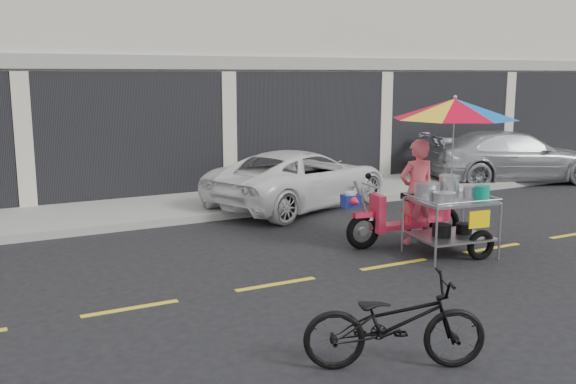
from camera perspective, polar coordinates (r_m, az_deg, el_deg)
name	(u,v)px	position (r m, az deg, el deg)	size (l,w,h in m)	color
ground	(394,265)	(9.90, 9.40, -6.39)	(90.00, 90.00, 0.00)	black
sidewalk	(246,198)	(14.52, -3.71, -0.57)	(45.00, 3.00, 0.15)	gray
shophouse_block	(262,27)	(20.10, -2.36, 14.41)	(36.00, 8.11, 10.40)	beige
centerline	(394,264)	(9.90, 9.40, -6.37)	(42.00, 0.10, 0.01)	gold
white_pickup	(300,178)	(13.88, 1.10, 1.21)	(2.05, 4.44, 1.23)	white
silver_pickup	(512,157)	(18.07, 19.30, 2.98)	(1.90, 4.68, 1.36)	#A4A7AC
near_bicycle	(395,322)	(6.43, 9.45, -11.37)	(0.62, 1.78, 0.94)	black
food_vendor_rig	(439,154)	(10.52, 13.25, 3.33)	(2.52, 2.21, 2.53)	black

